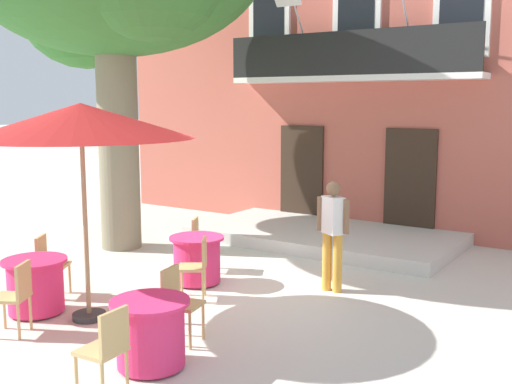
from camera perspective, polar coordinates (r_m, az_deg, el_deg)
name	(u,v)px	position (r m, az deg, el deg)	size (l,w,h in m)	color
ground_plane	(229,288)	(9.57, -2.57, -8.98)	(120.00, 120.00, 0.00)	beige
building_facade	(391,64)	(15.43, 12.49, 11.59)	(13.00, 5.09, 7.50)	#BC5B4C
entrance_step_platform	(324,236)	(12.63, 6.38, -4.09)	(5.30, 2.76, 0.25)	silver
cafe_table_near_tree	(151,333)	(6.86, -9.81, -12.85)	(0.86, 0.86, 0.76)	#E52D66
cafe_chair_near_tree_0	(107,346)	(6.24, -13.79, -13.84)	(0.43, 0.43, 0.91)	tan
cafe_chair_near_tree_1	(178,299)	(7.45, -7.30, -9.90)	(0.47, 0.47, 0.91)	tan
cafe_table_middle	(197,259)	(9.74, -5.54, -6.28)	(0.86, 0.86, 0.76)	#E52D66
cafe_chair_middle_0	(197,263)	(8.98, -5.52, -6.67)	(0.55, 0.55, 0.91)	tan
cafe_chair_middle_1	(201,240)	(10.44, -5.13, -4.50)	(0.54, 0.54, 0.91)	tan
cafe_table_front	(36,285)	(8.90, -19.90, -8.21)	(0.86, 0.86, 0.76)	#E52D66
cafe_chair_front_0	(16,293)	(8.17, -21.53, -8.78)	(0.55, 0.55, 0.91)	tan
cafe_chair_front_1	(49,261)	(9.56, -18.81, -6.14)	(0.55, 0.55, 0.91)	tan
cafe_umbrella	(81,122)	(8.10, -16.04, 6.32)	(2.90, 2.90, 2.85)	#997A56
pedestrian_near_entrance	(333,230)	(9.26, 7.18, -3.51)	(0.53, 0.36, 1.69)	gold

